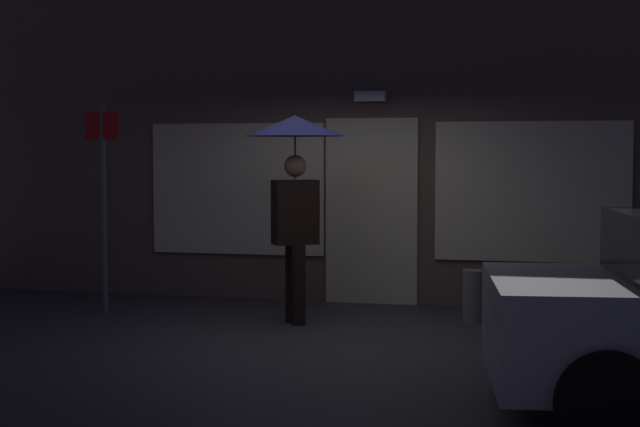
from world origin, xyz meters
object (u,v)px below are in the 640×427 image
at_px(sidewalk_bollard, 474,297).
at_px(street_sign_post, 103,194).
at_px(person_with_umbrella, 295,162).
at_px(sidewalk_bollard_2, 621,289).

bearing_deg(sidewalk_bollard, street_sign_post, -176.38).
distance_m(person_with_umbrella, sidewalk_bollard_2, 3.72).
height_order(person_with_umbrella, street_sign_post, street_sign_post).
bearing_deg(sidewalk_bollard, sidewalk_bollard_2, 17.99).
distance_m(person_with_umbrella, sidewalk_bollard, 2.35).
height_order(street_sign_post, sidewalk_bollard_2, street_sign_post).
xyz_separation_m(sidewalk_bollard, sidewalk_bollard_2, (1.51, 0.49, 0.06)).
distance_m(street_sign_post, sidewalk_bollard, 4.24).
distance_m(street_sign_post, sidewalk_bollard_2, 5.75).
xyz_separation_m(street_sign_post, sidewalk_bollard_2, (5.61, 0.75, -0.98)).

